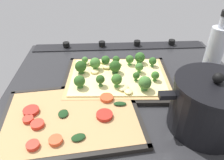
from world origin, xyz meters
TOP-DOWN VIEW (x-y plane):
  - ground_plane at (0.00, 0.00)cm, footprint 77.44×68.67cm
  - stove_control_panel at (0.00, -30.84)cm, footprint 74.34×7.00cm
  - baking_tray_front at (2.98, -4.69)cm, footprint 36.58×28.22cm
  - broccoli_pizza at (3.30, -5.08)cm, footprint 34.06×25.71cm
  - baking_tray_back at (16.45, 12.79)cm, footprint 38.41×29.74cm
  - veggie_pizza_back at (16.56, 12.96)cm, footprint 35.77×27.10cm
  - cooking_pot at (-16.93, 17.01)cm, footprint 24.88×18.03cm
  - oil_bottle at (-27.95, -4.85)cm, footprint 5.47×5.47cm

SIDE VIEW (x-z plane):
  - ground_plane at x=0.00cm, z-range -3.00..0.00cm
  - baking_tray_front at x=2.98cm, z-range -0.28..1.02cm
  - baking_tray_back at x=16.45cm, z-range -0.28..1.02cm
  - stove_control_panel at x=0.00cm, z-range -0.74..1.86cm
  - veggie_pizza_back at x=16.56cm, z-range 0.11..2.01cm
  - broccoli_pizza at x=3.30cm, z-range -0.72..5.11cm
  - cooking_pot at x=-16.93cm, z-range -1.14..14.70cm
  - oil_bottle at x=-27.95cm, z-range -1.87..20.82cm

